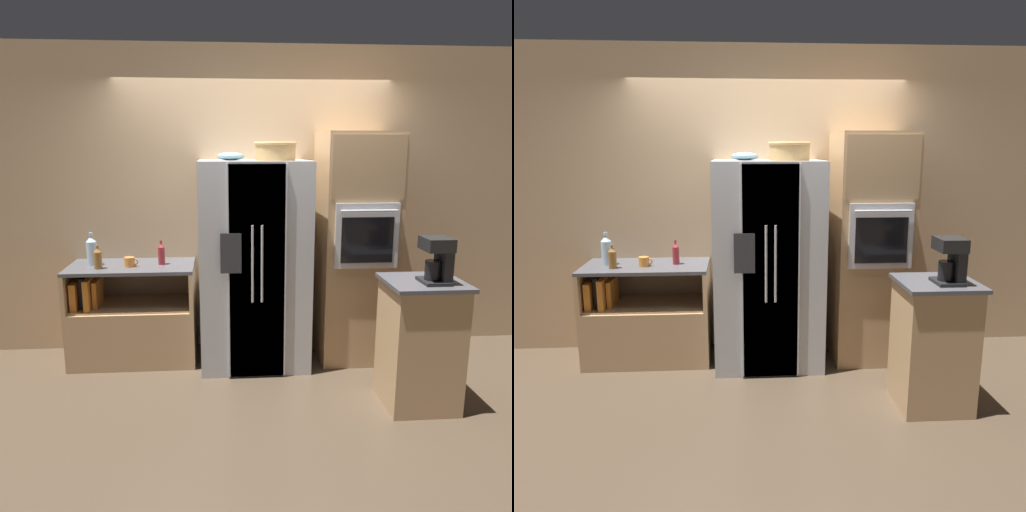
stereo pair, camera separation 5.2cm
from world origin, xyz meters
TOP-DOWN VIEW (x-y plane):
  - ground_plane at (0.00, 0.00)m, footprint 20.00×20.00m
  - wall_back at (0.00, 0.48)m, footprint 12.00×0.06m
  - counter_left at (-1.12, 0.16)m, footprint 1.10×0.59m
  - refrigerator at (-0.03, 0.06)m, footprint 0.93×0.81m
  - wall_oven at (0.89, 0.11)m, footprint 0.65×0.73m
  - island_counter at (1.14, -0.84)m, footprint 0.55×0.53m
  - wicker_basket at (0.15, -0.02)m, footprint 0.35×0.35m
  - fruit_bowl at (-0.22, 0.07)m, footprint 0.23×0.23m
  - bottle_tall at (-0.84, 0.16)m, footprint 0.06×0.06m
  - bottle_short at (-1.45, 0.19)m, footprint 0.09×0.09m
  - bottle_wide at (-1.36, 0.04)m, footprint 0.07×0.07m
  - mug at (-1.11, 0.10)m, footprint 0.12×0.09m
  - coffee_maker at (1.20, -0.91)m, footprint 0.19×0.22m

SIDE VIEW (x-z plane):
  - ground_plane at x=0.00m, z-range 0.00..0.00m
  - counter_left at x=-1.12m, z-range -0.12..0.77m
  - island_counter at x=1.14m, z-range 0.00..0.96m
  - refrigerator at x=-0.03m, z-range 0.00..1.79m
  - mug at x=-1.11m, z-range 0.88..0.97m
  - bottle_wide at x=-1.36m, z-range 0.87..1.08m
  - bottle_tall at x=-0.84m, z-range 0.87..1.09m
  - bottle_short at x=-1.45m, z-range 0.87..1.16m
  - wall_oven at x=0.89m, z-range 0.00..2.03m
  - coffee_maker at x=1.20m, z-range 0.98..1.30m
  - wall_back at x=0.00m, z-range 0.00..2.80m
  - fruit_bowl at x=-0.22m, z-range 1.79..1.86m
  - wicker_basket at x=0.15m, z-range 1.80..1.95m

